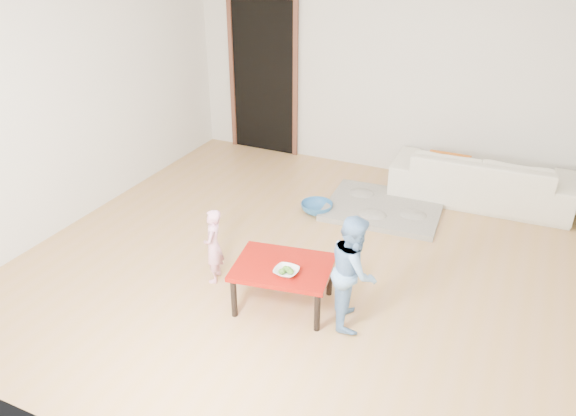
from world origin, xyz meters
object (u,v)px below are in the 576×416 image
Objects in this scene: sofa at (481,178)px; basin at (317,208)px; child_blue at (354,271)px; bowl at (286,272)px; child_pink at (213,246)px; red_table at (283,285)px.

sofa reaches higher than basin.
child_blue is at bearing -59.28° from basin.
child_blue reaches higher than bowl.
child_pink is (-1.94, -2.68, 0.06)m from sofa.
bowl is 0.55× the size of basin.
bowl reaches higher than red_table.
bowl is at bearing -75.58° from basin.
basin is (-0.38, 1.69, -0.14)m from red_table.
bowl is 1.89m from basin.
red_table is at bearing 65.43° from child_pink.
child_blue is (1.32, -0.03, 0.13)m from child_pink.
bowl is 0.54m from child_blue.
bowl is at bearing -53.01° from red_table.
red_table is (-1.22, -2.76, -0.09)m from sofa.
child_pink is 1.67m from basin.
red_table is at bearing 64.03° from sofa.
sofa is 2.07× the size of child_blue.
sofa is 2.82× the size of child_pink.
bowl reaches higher than basin.
child_pink is at bearing 166.75° from bowl.
bowl is at bearing 58.77° from child_pink.
bowl is at bearing 87.86° from child_blue.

